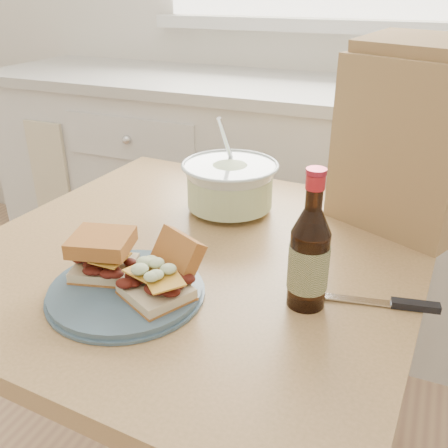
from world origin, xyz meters
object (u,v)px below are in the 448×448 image
at_px(plate, 126,291).
at_px(paper_bag, 410,145).
at_px(dining_table, 197,293).
at_px(coleslaw_bowl, 230,188).
at_px(beer_bottle, 309,257).

bearing_deg(plate, paper_bag, 50.58).
relative_size(dining_table, plate, 3.53).
distance_m(dining_table, paper_bag, 0.57).
relative_size(coleslaw_bowl, paper_bag, 0.62).
relative_size(plate, paper_bag, 0.73).
xyz_separation_m(dining_table, beer_bottle, (0.26, -0.10, 0.21)).
bearing_deg(beer_bottle, dining_table, 165.12).
bearing_deg(paper_bag, beer_bottle, -80.49).
xyz_separation_m(coleslaw_bowl, paper_bag, (0.39, 0.09, 0.13)).
bearing_deg(plate, dining_table, 79.24).
relative_size(plate, coleslaw_bowl, 1.18).
relative_size(coleslaw_bowl, beer_bottle, 0.93).
height_order(coleslaw_bowl, beer_bottle, beer_bottle).
distance_m(dining_table, plate, 0.24).
relative_size(dining_table, coleslaw_bowl, 4.16).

